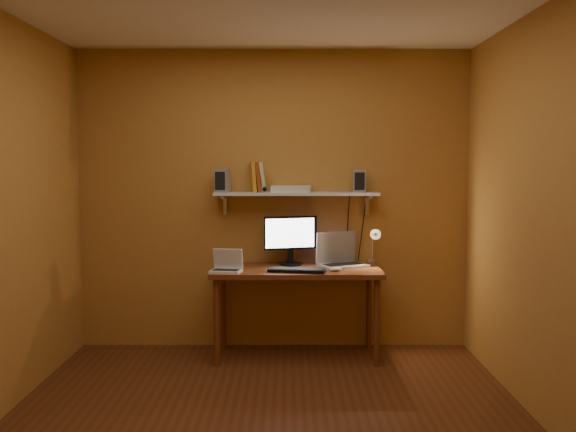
{
  "coord_description": "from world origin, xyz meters",
  "views": [
    {
      "loc": [
        0.13,
        -3.72,
        1.63
      ],
      "look_at": [
        0.13,
        1.18,
        1.2
      ],
      "focal_mm": 38.0,
      "sensor_mm": 36.0,
      "label": 1
    }
  ],
  "objects_px": {
    "wall_shelf": "(296,194)",
    "desk": "(296,278)",
    "speaker_right": "(359,181)",
    "netbook": "(227,265)",
    "speaker_left": "(222,181)",
    "mouse": "(336,269)",
    "laptop": "(340,257)",
    "monitor": "(290,238)",
    "keyboard": "(297,270)",
    "desk_lamp": "(374,242)",
    "shelf_camera": "(265,189)",
    "router": "(291,189)"
  },
  "relations": [
    {
      "from": "monitor",
      "to": "wall_shelf",
      "type": "bearing_deg",
      "value": 3.05
    },
    {
      "from": "speaker_right",
      "to": "desk",
      "type": "bearing_deg",
      "value": -154.67
    },
    {
      "from": "desk",
      "to": "wall_shelf",
      "type": "distance_m",
      "value": 0.72
    },
    {
      "from": "speaker_left",
      "to": "shelf_camera",
      "type": "height_order",
      "value": "speaker_left"
    },
    {
      "from": "laptop",
      "to": "desk_lamp",
      "type": "height_order",
      "value": "desk_lamp"
    },
    {
      "from": "desk",
      "to": "netbook",
      "type": "relative_size",
      "value": 5.22
    },
    {
      "from": "desk_lamp",
      "to": "mouse",
      "type": "bearing_deg",
      "value": -142.18
    },
    {
      "from": "mouse",
      "to": "desk",
      "type": "bearing_deg",
      "value": 146.65
    },
    {
      "from": "mouse",
      "to": "shelf_camera",
      "type": "xyz_separation_m",
      "value": [
        -0.58,
        0.28,
        0.63
      ]
    },
    {
      "from": "desk",
      "to": "speaker_left",
      "type": "xyz_separation_m",
      "value": [
        -0.63,
        0.18,
        0.81
      ]
    },
    {
      "from": "monitor",
      "to": "speaker_right",
      "type": "xyz_separation_m",
      "value": [
        0.59,
        0.02,
        0.48
      ]
    },
    {
      "from": "mouse",
      "to": "speaker_right",
      "type": "xyz_separation_m",
      "value": [
        0.22,
        0.34,
        0.7
      ]
    },
    {
      "from": "desk",
      "to": "wall_shelf",
      "type": "bearing_deg",
      "value": 90.0
    },
    {
      "from": "desk",
      "to": "monitor",
      "type": "distance_m",
      "value": 0.37
    },
    {
      "from": "monitor",
      "to": "mouse",
      "type": "xyz_separation_m",
      "value": [
        0.37,
        -0.32,
        -0.22
      ]
    },
    {
      "from": "mouse",
      "to": "shelf_camera",
      "type": "distance_m",
      "value": 0.9
    },
    {
      "from": "desk_lamp",
      "to": "speaker_right",
      "type": "xyz_separation_m",
      "value": [
        -0.12,
        0.08,
        0.51
      ]
    },
    {
      "from": "netbook",
      "to": "laptop",
      "type": "bearing_deg",
      "value": 28.0
    },
    {
      "from": "laptop",
      "to": "mouse",
      "type": "bearing_deg",
      "value": -125.58
    },
    {
      "from": "desk",
      "to": "netbook",
      "type": "bearing_deg",
      "value": -164.05
    },
    {
      "from": "keyboard",
      "to": "wall_shelf",
      "type": "bearing_deg",
      "value": 100.76
    },
    {
      "from": "mouse",
      "to": "speaker_left",
      "type": "relative_size",
      "value": 0.5
    },
    {
      "from": "desk",
      "to": "keyboard",
      "type": "relative_size",
      "value": 3.05
    },
    {
      "from": "monitor",
      "to": "shelf_camera",
      "type": "distance_m",
      "value": 0.47
    },
    {
      "from": "laptop",
      "to": "keyboard",
      "type": "distance_m",
      "value": 0.48
    },
    {
      "from": "wall_shelf",
      "to": "mouse",
      "type": "distance_m",
      "value": 0.75
    },
    {
      "from": "laptop",
      "to": "speaker_right",
      "type": "height_order",
      "value": "speaker_right"
    },
    {
      "from": "wall_shelf",
      "to": "laptop",
      "type": "distance_m",
      "value": 0.65
    },
    {
      "from": "netbook",
      "to": "speaker_left",
      "type": "distance_m",
      "value": 0.76
    },
    {
      "from": "mouse",
      "to": "speaker_left",
      "type": "height_order",
      "value": "speaker_left"
    },
    {
      "from": "desk",
      "to": "desk_lamp",
      "type": "height_order",
      "value": "desk_lamp"
    },
    {
      "from": "keyboard",
      "to": "speaker_right",
      "type": "bearing_deg",
      "value": 43.89
    },
    {
      "from": "wall_shelf",
      "to": "desk",
      "type": "bearing_deg",
      "value": -90.0
    },
    {
      "from": "monitor",
      "to": "shelf_camera",
      "type": "bearing_deg",
      "value": 176.33
    },
    {
      "from": "monitor",
      "to": "speaker_left",
      "type": "distance_m",
      "value": 0.76
    },
    {
      "from": "speaker_left",
      "to": "speaker_right",
      "type": "xyz_separation_m",
      "value": [
        1.17,
        0.02,
        -0.0
      ]
    },
    {
      "from": "router",
      "to": "keyboard",
      "type": "bearing_deg",
      "value": -83.01
    },
    {
      "from": "laptop",
      "to": "speaker_left",
      "type": "xyz_separation_m",
      "value": [
        -1.0,
        0.04,
        0.65
      ]
    },
    {
      "from": "monitor",
      "to": "speaker_right",
      "type": "relative_size",
      "value": 2.39
    },
    {
      "from": "keyboard",
      "to": "desk",
      "type": "bearing_deg",
      "value": 101.26
    },
    {
      "from": "desk_lamp",
      "to": "speaker_left",
      "type": "distance_m",
      "value": 1.39
    },
    {
      "from": "monitor",
      "to": "laptop",
      "type": "height_order",
      "value": "monitor"
    },
    {
      "from": "keyboard",
      "to": "router",
      "type": "xyz_separation_m",
      "value": [
        -0.04,
        0.35,
        0.64
      ]
    },
    {
      "from": "keyboard",
      "to": "mouse",
      "type": "relative_size",
      "value": 4.64
    },
    {
      "from": "desk",
      "to": "mouse",
      "type": "xyz_separation_m",
      "value": [
        0.32,
        -0.14,
        0.1
      ]
    },
    {
      "from": "keyboard",
      "to": "netbook",
      "type": "bearing_deg",
      "value": -168.9
    },
    {
      "from": "keyboard",
      "to": "desk_lamp",
      "type": "distance_m",
      "value": 0.74
    },
    {
      "from": "monitor",
      "to": "router",
      "type": "relative_size",
      "value": 1.37
    },
    {
      "from": "speaker_right",
      "to": "router",
      "type": "height_order",
      "value": "speaker_right"
    },
    {
      "from": "speaker_left",
      "to": "shelf_camera",
      "type": "distance_m",
      "value": 0.38
    }
  ]
}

